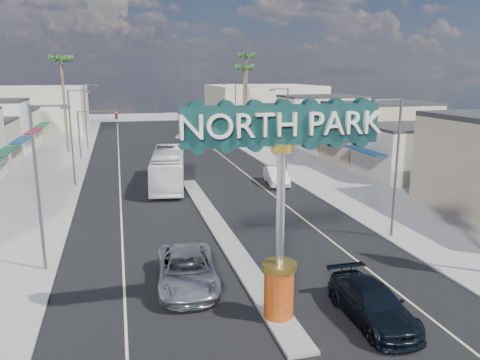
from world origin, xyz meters
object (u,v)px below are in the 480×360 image
gateway_sign (281,188)px  palm_right_far (246,61)px  streetlight_r_near (395,161)px  palm_right_mid (244,72)px  streetlight_l_near (40,180)px  car_parked_right (276,176)px  traffic_signal_left (94,125)px  city_bus (168,168)px  suv_right (373,304)px  traffic_signal_right (240,121)px  streetlight_l_mid (73,133)px  streetlight_l_far (87,113)px  streetlight_r_mid (286,126)px  streetlight_r_far (234,110)px  palm_left_far (61,65)px  suv_left (187,270)px

gateway_sign → palm_right_far: 62.20m
streetlight_r_near → palm_right_mid: 46.40m
streetlight_l_near → car_parked_right: bearing=40.8°
traffic_signal_left → city_bus: traffic_signal_left is taller
traffic_signal_left → suv_right: bearing=-73.1°
traffic_signal_right → palm_right_mid: palm_right_mid is taller
palm_right_far → streetlight_r_near: bearing=-95.0°
traffic_signal_left → streetlight_l_mid: size_ratio=0.67×
streetlight_l_mid → streetlight_l_far: (0.00, 22.00, 0.00)m
streetlight_r_near → streetlight_r_mid: 20.00m
streetlight_l_near → palm_right_far: size_ratio=0.64×
streetlight_r_far → streetlight_r_mid: bearing=-90.0°
streetlight_r_near → palm_left_far: bearing=120.4°
streetlight_l_near → suv_left: (7.03, -3.77, -4.20)m
palm_left_far → palm_right_far: (28.00, 12.00, 0.89)m
traffic_signal_left → suv_right: 45.24m
streetlight_r_far → suv_right: (-6.54, -51.17, -4.27)m
streetlight_r_mid → palm_left_far: (-23.43, 20.00, 6.43)m
streetlight_r_far → palm_right_far: bearing=65.5°
streetlight_r_near → palm_right_mid: size_ratio=0.74×
traffic_signal_left → streetlight_r_far: (19.62, 8.01, 0.79)m
suv_right → city_bus: bearing=102.4°
streetlight_r_mid → palm_left_far: bearing=139.5°
gateway_sign → palm_left_far: (-13.00, 48.02, 5.57)m
gateway_sign → city_bus: 26.45m
palm_left_far → streetlight_l_far: bearing=37.9°
streetlight_l_far → palm_right_mid: size_ratio=0.74×
car_parked_right → palm_left_far: bearing=138.8°
palm_right_mid → city_bus: bearing=-118.2°
traffic_signal_left → suv_left: 38.36m
streetlight_l_mid → car_parked_right: bearing=-12.2°
streetlight_r_mid → city_bus: streetlight_r_mid is taller
streetlight_l_mid → city_bus: bearing=-13.3°
gateway_sign → traffic_signal_right: gateway_sign is taller
streetlight_r_mid → suv_right: size_ratio=1.64×
traffic_signal_left → suv_left: (5.78, -37.77, -3.41)m
palm_left_far → suv_right: (16.89, -49.17, -10.70)m
traffic_signal_left → streetlight_r_near: (19.62, -33.99, 0.79)m
streetlight_l_near → city_bus: bearing=64.9°
palm_right_mid → suv_left: size_ratio=1.94×
streetlight_l_far → traffic_signal_right: bearing=-22.2°
streetlight_l_far → car_parked_right: (18.55, -26.01, -4.22)m
traffic_signal_right → streetlight_r_far: (1.25, 8.01, 0.79)m
suv_left → suv_right: bearing=-32.1°
streetlight_r_mid → streetlight_l_near: bearing=-136.2°
suv_right → streetlight_r_mid: bearing=77.6°
streetlight_r_mid → streetlight_r_far: 22.00m
streetlight_r_mid → palm_right_mid: 26.71m
streetlight_r_far → palm_right_far: size_ratio=0.64×
streetlight_l_mid → suv_left: bearing=-73.5°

